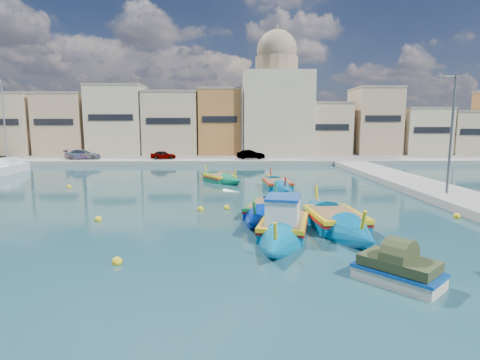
# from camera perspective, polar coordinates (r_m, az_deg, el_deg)

# --- Properties ---
(ground) EXTENTS (160.00, 160.00, 0.00)m
(ground) POSITION_cam_1_polar(r_m,az_deg,el_deg) (18.83, -12.08, -6.87)
(ground) COLOR #174045
(ground) RESTS_ON ground
(north_quay) EXTENTS (80.00, 8.00, 0.60)m
(north_quay) POSITION_cam_1_polar(r_m,az_deg,el_deg) (50.16, -5.02, 3.00)
(north_quay) COLOR gray
(north_quay) RESTS_ON ground
(north_townhouses) EXTENTS (83.20, 7.87, 10.19)m
(north_townhouses) POSITION_cam_1_polar(r_m,az_deg,el_deg) (57.27, 2.21, 8.37)
(north_townhouses) COLOR tan
(north_townhouses) RESTS_ON ground
(church_block) EXTENTS (10.00, 10.00, 19.10)m
(church_block) POSITION_cam_1_polar(r_m,az_deg,el_deg) (58.28, 5.53, 11.70)
(church_block) COLOR #BFB38F
(church_block) RESTS_ON ground
(quay_street_lamp) EXTENTS (1.18, 0.16, 8.00)m
(quay_street_lamp) POSITION_cam_1_polar(r_m,az_deg,el_deg) (27.53, 29.41, 6.12)
(quay_street_lamp) COLOR #595B60
(quay_street_lamp) RESTS_ON ground
(parked_cars) EXTENTS (25.77, 2.58, 1.25)m
(parked_cars) POSITION_cam_1_polar(r_m,az_deg,el_deg) (49.73, -13.86, 3.78)
(parked_cars) COLOR #4C1919
(parked_cars) RESTS_ON north_quay
(luzzu_turquoise_cabin) EXTENTS (3.91, 9.04, 2.84)m
(luzzu_turquoise_cabin) POSITION_cam_1_polar(r_m,az_deg,el_deg) (17.09, 6.69, -7.11)
(luzzu_turquoise_cabin) COLOR #0071A5
(luzzu_turquoise_cabin) RESTS_ON ground
(luzzu_cyan_mid) EXTENTS (2.50, 7.99, 2.33)m
(luzzu_cyan_mid) POSITION_cam_1_polar(r_m,az_deg,el_deg) (29.23, 5.70, -0.87)
(luzzu_cyan_mid) COLOR #005F9B
(luzzu_cyan_mid) RESTS_ON ground
(luzzu_green) EXTENTS (5.27, 6.72, 2.17)m
(luzzu_green) POSITION_cam_1_polar(r_m,az_deg,el_deg) (32.94, -3.16, 0.17)
(luzzu_green) COLOR #0A7249
(luzzu_green) RESTS_ON ground
(luzzu_blue_south) EXTENTS (4.07, 8.38, 2.36)m
(luzzu_blue_south) POSITION_cam_1_polar(r_m,az_deg,el_deg) (20.68, 4.06, -4.64)
(luzzu_blue_south) COLOR #0024A1
(luzzu_blue_south) RESTS_ON ground
(luzzu_cyan_south) EXTENTS (2.89, 8.86, 2.71)m
(luzzu_cyan_south) POSITION_cam_1_polar(r_m,az_deg,el_deg) (18.66, 14.32, -6.17)
(luzzu_cyan_south) COLOR #005C96
(luzzu_cyan_south) RESTS_ON ground
(tender_near) EXTENTS (2.74, 2.82, 1.26)m
(tender_near) POSITION_cam_1_polar(r_m,az_deg,el_deg) (12.89, 22.97, -12.68)
(tender_near) COLOR beige
(tender_near) RESTS_ON ground
(yacht_north) EXTENTS (2.65, 7.83, 10.29)m
(yacht_north) POSITION_cam_1_polar(r_m,az_deg,el_deg) (46.98, -31.09, 1.62)
(yacht_north) COLOR white
(yacht_north) RESTS_ON ground
(mooring_buoys) EXTENTS (25.29, 23.63, 0.36)m
(mooring_buoys) POSITION_cam_1_polar(r_m,az_deg,el_deg) (23.26, -4.93, -3.62)
(mooring_buoys) COLOR yellow
(mooring_buoys) RESTS_ON ground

